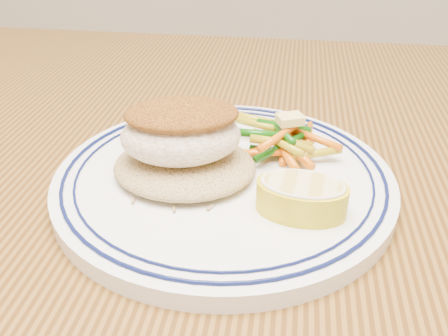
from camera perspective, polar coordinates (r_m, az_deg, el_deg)
dining_table at (r=0.49m, az=4.54°, el=-11.89°), size 1.50×0.90×0.75m
plate at (r=0.42m, az=-0.00°, el=-1.23°), size 0.28×0.28×0.02m
rice_pilaf at (r=0.41m, az=-4.53°, el=0.62°), size 0.12×0.10×0.02m
fish_fillet at (r=0.40m, az=-4.93°, el=4.29°), size 0.11×0.09×0.05m
vegetable_pile at (r=0.45m, az=6.50°, el=3.22°), size 0.11×0.09×0.03m
butter_pat at (r=0.44m, az=7.57°, el=5.54°), size 0.03×0.02×0.01m
lemon_wedge at (r=0.37m, az=8.88°, el=-3.16°), size 0.07×0.07×0.03m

